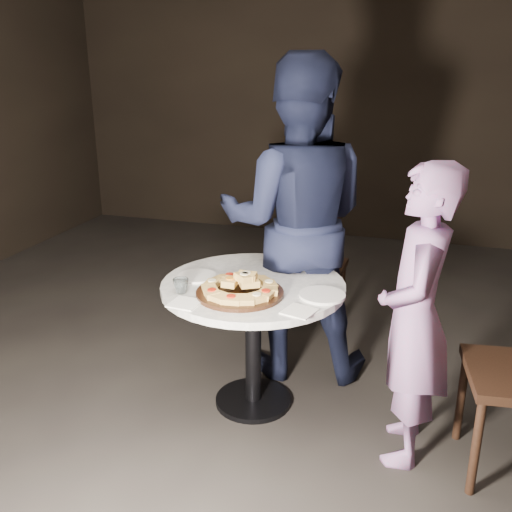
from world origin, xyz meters
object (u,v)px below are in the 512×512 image
Objects in this scene: table at (253,306)px; serving_board at (240,293)px; diner_navy at (296,222)px; chair_far at (311,262)px; water_glass at (181,286)px; diner_teal at (415,318)px; focaccia_pile at (240,286)px.

serving_board is (-0.02, -0.17, 0.14)m from table.
table is 0.59m from diner_navy.
water_glass is at bearing 73.91° from chair_far.
diner_navy is (0.13, 0.64, 0.20)m from serving_board.
chair_far reaches higher than water_glass.
diner_teal is at bearing 127.75° from diner_navy.
serving_board reaches higher than table.
diner_navy is at bearing 59.49° from water_glass.
diner_navy reaches higher than table.
focaccia_pile is at bearing -92.26° from diner_teal.
diner_teal is at bearing -0.40° from focaccia_pile.
focaccia_pile is 0.67m from diner_navy.
diner_teal reaches higher than focaccia_pile.
table is 0.25m from focaccia_pile.
serving_board is 0.49× the size of chair_far.
diner_teal is at bearing -0.21° from serving_board.
water_glass is at bearing 49.34° from diner_navy.
table is at bearing 85.79° from focaccia_pile.
chair_far reaches higher than focaccia_pile.
chair_far is (0.12, 1.16, -0.26)m from focaccia_pile.
water_glass is (-0.30, -0.23, 0.17)m from table.
serving_board is 5.49× the size of water_glass.
table is 0.76× the size of diner_teal.
serving_board is 1.19m from chair_far.
serving_board is 1.11× the size of focaccia_pile.
diner_teal is (0.83, -0.01, -0.05)m from focaccia_pile.
serving_board is 0.04m from focaccia_pile.
table is 2.76× the size of focaccia_pile.
focaccia_pile is 0.44× the size of chair_far.
serving_board is at bearing 11.90° from water_glass.
serving_board is at bearing 86.35° from chair_far.
diner_navy reaches higher than diner_teal.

